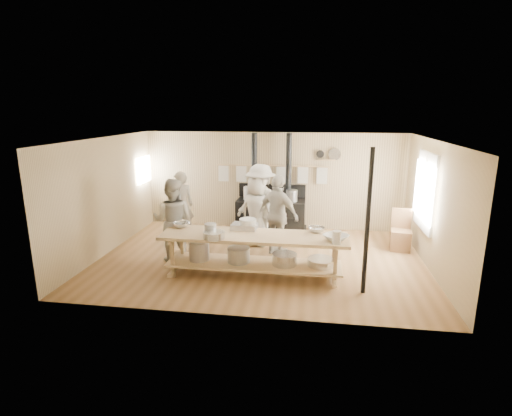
% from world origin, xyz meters
% --- Properties ---
extents(ground, '(7.00, 7.00, 0.00)m').
position_xyz_m(ground, '(0.00, 0.00, 0.00)').
color(ground, brown).
rests_on(ground, ground).
extents(room_shell, '(7.00, 7.00, 7.00)m').
position_xyz_m(room_shell, '(0.00, 0.00, 1.62)').
color(room_shell, tan).
rests_on(room_shell, ground).
extents(window_right, '(0.09, 1.50, 1.65)m').
position_xyz_m(window_right, '(3.47, 0.60, 1.50)').
color(window_right, beige).
rests_on(window_right, ground).
extents(left_opening, '(0.00, 0.90, 0.90)m').
position_xyz_m(left_opening, '(-3.45, 2.00, 1.60)').
color(left_opening, white).
rests_on(left_opening, ground).
extents(stove, '(1.90, 0.75, 2.60)m').
position_xyz_m(stove, '(-0.01, 2.12, 0.52)').
color(stove, black).
rests_on(stove, ground).
extents(towel_rail, '(3.00, 0.04, 0.47)m').
position_xyz_m(towel_rail, '(0.00, 2.40, 1.56)').
color(towel_rail, tan).
rests_on(towel_rail, ground).
extents(back_wall_shelf, '(0.63, 0.14, 0.32)m').
position_xyz_m(back_wall_shelf, '(1.46, 2.43, 2.00)').
color(back_wall_shelf, tan).
rests_on(back_wall_shelf, ground).
extents(prep_table, '(3.60, 0.90, 0.85)m').
position_xyz_m(prep_table, '(-0.01, -0.90, 0.52)').
color(prep_table, tan).
rests_on(prep_table, ground).
extents(support_post, '(0.08, 0.08, 2.60)m').
position_xyz_m(support_post, '(2.05, -1.35, 1.30)').
color(support_post, black).
rests_on(support_post, ground).
extents(cook_far_left, '(0.75, 0.65, 1.73)m').
position_xyz_m(cook_far_left, '(-2.13, 1.09, 0.87)').
color(cook_far_left, '#ABA598').
rests_on(cook_far_left, ground).
extents(cook_left, '(0.89, 0.70, 1.80)m').
position_xyz_m(cook_left, '(-1.83, -0.33, 0.90)').
color(cook_left, '#ABA598').
rests_on(cook_left, ground).
extents(cook_center, '(0.96, 0.79, 1.69)m').
position_xyz_m(cook_center, '(-0.21, 0.91, 0.84)').
color(cook_center, '#ABA598').
rests_on(cook_center, ground).
extents(cook_right, '(1.14, 0.93, 1.81)m').
position_xyz_m(cook_right, '(0.35, 0.37, 0.91)').
color(cook_right, '#ABA598').
rests_on(cook_right, ground).
extents(cook_by_window, '(1.45, 1.19, 1.95)m').
position_xyz_m(cook_by_window, '(-0.13, 1.00, 0.98)').
color(cook_by_window, '#ABA598').
rests_on(cook_by_window, ground).
extents(chair, '(0.50, 0.50, 0.95)m').
position_xyz_m(chair, '(3.15, 1.08, 0.28)').
color(chair, brown).
rests_on(chair, ground).
extents(bowl_white_a, '(0.44, 0.44, 0.08)m').
position_xyz_m(bowl_white_a, '(-1.55, -0.57, 0.89)').
color(bowl_white_a, silver).
rests_on(bowl_white_a, prep_table).
extents(bowl_steel_a, '(0.45, 0.45, 0.10)m').
position_xyz_m(bowl_steel_a, '(-1.55, -0.64, 0.90)').
color(bowl_steel_a, silver).
rests_on(bowl_steel_a, prep_table).
extents(bowl_white_b, '(0.61, 0.61, 0.11)m').
position_xyz_m(bowl_white_b, '(1.55, -1.01, 0.90)').
color(bowl_white_b, silver).
rests_on(bowl_white_b, prep_table).
extents(bowl_steel_b, '(0.40, 0.40, 0.10)m').
position_xyz_m(bowl_steel_b, '(1.19, -0.57, 0.90)').
color(bowl_steel_b, silver).
rests_on(bowl_steel_b, prep_table).
extents(roasting_pan, '(0.52, 0.37, 0.11)m').
position_xyz_m(roasting_pan, '(-0.24, -0.57, 0.91)').
color(roasting_pan, '#B2B2B7').
rests_on(roasting_pan, prep_table).
extents(mixing_bowl_large, '(0.44, 0.44, 0.13)m').
position_xyz_m(mixing_bowl_large, '(-0.70, -1.23, 0.91)').
color(mixing_bowl_large, silver).
rests_on(mixing_bowl_large, prep_table).
extents(bucket_galv, '(0.29, 0.29, 0.21)m').
position_xyz_m(bucket_galv, '(-0.83, -1.00, 0.96)').
color(bucket_galv, gray).
rests_on(bucket_galv, prep_table).
extents(deep_bowl_enamel, '(0.39, 0.39, 0.21)m').
position_xyz_m(deep_bowl_enamel, '(-0.17, -0.57, 0.96)').
color(deep_bowl_enamel, silver).
rests_on(deep_bowl_enamel, prep_table).
extents(pitcher, '(0.18, 0.18, 0.25)m').
position_xyz_m(pitcher, '(1.55, -1.23, 0.97)').
color(pitcher, silver).
rests_on(pitcher, prep_table).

